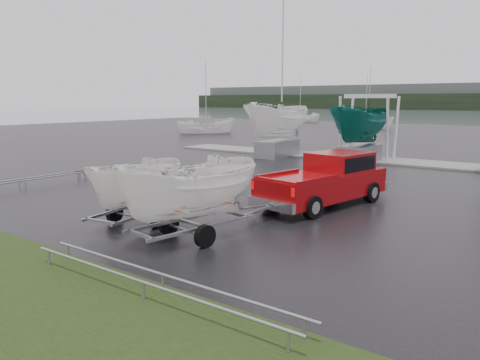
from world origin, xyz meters
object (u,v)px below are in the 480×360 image
at_px(trailer_hitched, 190,138).
at_px(trailer_parked, 136,146).
at_px(pickup_truck, 328,178).
at_px(boat_hoist, 369,118).

distance_m(trailer_hitched, trailer_parked, 2.44).
xyz_separation_m(pickup_truck, trailer_parked, (-3.45, -5.95, 1.45)).
bearing_deg(boat_hoist, trailer_parked, -89.32).
bearing_deg(trailer_hitched, boat_hoist, 107.37).
bearing_deg(pickup_truck, trailer_hitched, -90.00).
distance_m(pickup_truck, trailer_hitched, 6.53).
relative_size(trailer_hitched, boat_hoist, 1.24).
height_order(pickup_truck, trailer_parked, trailer_parked).
relative_size(pickup_truck, boat_hoist, 1.41).
relative_size(trailer_parked, boat_hoist, 1.08).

